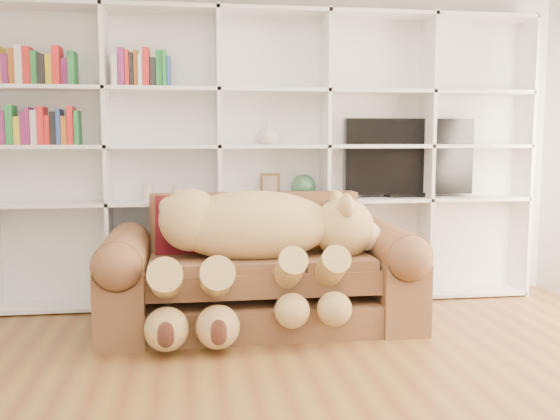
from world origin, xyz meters
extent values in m
cube|color=silver|center=(0.00, 2.50, 1.35)|extent=(5.00, 0.02, 2.70)
cube|color=white|center=(0.00, 2.46, 1.20)|extent=(4.40, 0.03, 2.40)
cube|color=white|center=(-1.32, 2.30, 1.20)|extent=(0.03, 0.35, 2.40)
cube|color=white|center=(-0.44, 2.30, 1.20)|extent=(0.03, 0.35, 2.40)
cube|color=white|center=(0.44, 2.30, 1.20)|extent=(0.03, 0.35, 2.40)
cube|color=white|center=(1.32, 2.30, 1.20)|extent=(0.03, 0.35, 2.40)
cube|color=white|center=(2.20, 2.30, 1.20)|extent=(0.03, 0.35, 2.40)
cube|color=white|center=(0.00, 2.30, 0.03)|extent=(4.40, 0.35, 0.03)
cube|color=white|center=(0.00, 2.30, 0.85)|extent=(4.40, 0.35, 0.03)
cube|color=white|center=(0.00, 2.30, 1.30)|extent=(4.40, 0.35, 0.03)
cube|color=white|center=(0.00, 2.30, 1.75)|extent=(4.40, 0.35, 0.03)
cube|color=white|center=(0.00, 2.30, 2.37)|extent=(4.40, 0.35, 0.03)
cube|color=brown|center=(-0.18, 1.62, 0.11)|extent=(2.14, 0.87, 0.22)
cube|color=brown|center=(-0.18, 1.60, 0.45)|extent=(1.59, 0.71, 0.31)
cube|color=brown|center=(-0.18, 2.01, 0.66)|extent=(1.59, 0.20, 0.56)
cube|color=brown|center=(-1.14, 1.62, 0.28)|extent=(0.33, 0.97, 0.56)
cube|color=brown|center=(0.78, 1.62, 0.28)|extent=(0.33, 0.97, 0.56)
cylinder|color=brown|center=(-1.14, 1.62, 0.56)|extent=(0.33, 0.92, 0.33)
cylinder|color=brown|center=(0.78, 1.62, 0.56)|extent=(0.33, 0.92, 0.33)
ellipsoid|color=tan|center=(-0.24, 1.57, 0.75)|extent=(1.16, 0.56, 0.50)
sphere|color=tan|center=(-0.68, 1.57, 0.80)|extent=(0.44, 0.44, 0.44)
sphere|color=tan|center=(0.42, 1.57, 0.72)|extent=(0.44, 0.44, 0.44)
sphere|color=beige|center=(0.59, 1.57, 0.66)|extent=(0.22, 0.22, 0.22)
sphere|color=#432218|center=(0.67, 1.57, 0.65)|extent=(0.07, 0.07, 0.07)
ellipsoid|color=tan|center=(0.40, 1.42, 0.90)|extent=(0.10, 0.17, 0.17)
ellipsoid|color=tan|center=(0.40, 1.73, 0.90)|extent=(0.10, 0.17, 0.17)
sphere|color=tan|center=(-0.82, 1.57, 0.89)|extent=(0.15, 0.15, 0.15)
cylinder|color=tan|center=(-0.04, 1.24, 0.48)|extent=(0.19, 0.53, 0.39)
cylinder|color=tan|center=(0.24, 1.24, 0.48)|extent=(0.19, 0.53, 0.39)
cylinder|color=tan|center=(-0.84, 1.24, 0.44)|extent=(0.22, 0.62, 0.45)
cylinder|color=tan|center=(-0.52, 1.24, 0.44)|extent=(0.22, 0.62, 0.45)
sphere|color=tan|center=(-0.04, 1.07, 0.26)|extent=(0.23, 0.23, 0.23)
sphere|color=tan|center=(0.24, 1.07, 0.26)|extent=(0.23, 0.23, 0.23)
sphere|color=tan|center=(-0.84, 1.07, 0.18)|extent=(0.28, 0.28, 0.28)
sphere|color=tan|center=(-0.52, 1.07, 0.18)|extent=(0.28, 0.28, 0.28)
cube|color=#520E11|center=(-0.70, 1.82, 0.71)|extent=(0.46, 0.26, 0.48)
cube|color=red|center=(0.84, 1.53, 0.13)|extent=(0.34, 0.32, 0.26)
cube|color=black|center=(1.18, 2.35, 1.21)|extent=(1.13, 0.08, 0.65)
cube|color=black|center=(1.18, 2.35, 0.89)|extent=(0.38, 0.18, 0.04)
cube|color=#543A1C|center=(-0.02, 2.30, 0.98)|extent=(0.16, 0.04, 0.20)
sphere|color=#2E5B3C|center=(0.26, 2.30, 0.97)|extent=(0.20, 0.20, 0.20)
cylinder|color=beige|center=(-1.01, 2.30, 0.94)|extent=(0.09, 0.09, 0.15)
cylinder|color=beige|center=(-0.78, 2.30, 0.93)|extent=(0.09, 0.09, 0.12)
sphere|color=silver|center=(-0.66, 2.30, 0.92)|extent=(0.10, 0.10, 0.10)
imported|color=beige|center=(-0.04, 2.30, 1.41)|extent=(0.19, 0.19, 0.19)
camera|label=1|loc=(-0.69, -2.77, 1.36)|focal=40.00mm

